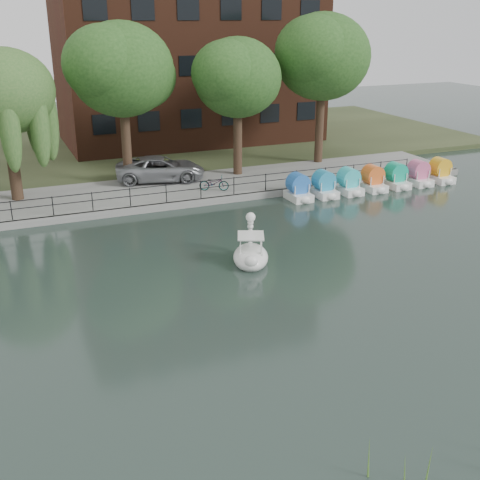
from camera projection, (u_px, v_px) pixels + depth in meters
ground_plane at (270, 311)px, 21.72m from camera, size 120.00×120.00×0.00m
promenade at (154, 193)px, 35.46m from camera, size 40.00×6.00×0.40m
kerb at (168, 206)px, 32.92m from camera, size 40.00×0.25×0.40m
land_strip at (107, 147)px, 47.55m from camera, size 60.00×22.00×0.36m
railing at (166, 189)px, 32.76m from camera, size 32.00×0.05×1.00m
apartment_building at (188, 24)px, 46.82m from camera, size 20.00×10.07×18.00m
willow_mid at (4, 92)px, 31.48m from camera, size 5.32×5.32×8.15m
broadleaf_center at (121, 70)px, 34.41m from camera, size 6.00×6.00×9.25m
broadleaf_right at (238, 78)px, 36.74m from camera, size 5.40×5.40×8.32m
broadleaf_far at (323, 57)px, 39.60m from camera, size 6.30×6.30×9.71m
minivan at (160, 167)px, 36.93m from camera, size 4.16×6.71×1.73m
bicycle at (214, 182)px, 34.97m from camera, size 1.25×1.82×1.00m
swan_boat at (251, 253)px, 25.86m from camera, size 2.31×2.79×2.03m
pedal_boat_row at (373, 181)px, 36.44m from camera, size 11.35×1.70×1.40m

